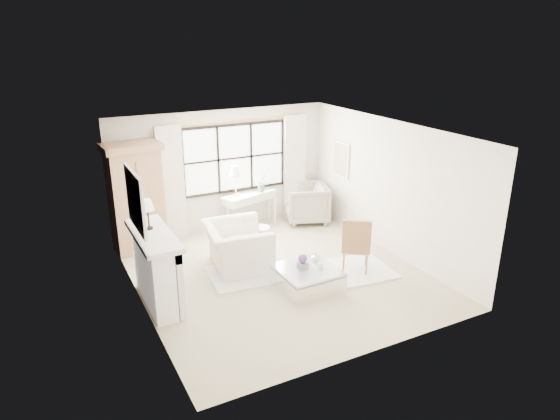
# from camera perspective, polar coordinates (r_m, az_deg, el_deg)

# --- Properties ---
(floor) EXTENTS (5.50, 5.50, 0.00)m
(floor) POSITION_cam_1_polar(r_m,az_deg,el_deg) (9.43, -0.20, -7.33)
(floor) COLOR #BEB18D
(floor) RESTS_ON ground
(ceiling) EXTENTS (5.50, 5.50, 0.00)m
(ceiling) POSITION_cam_1_polar(r_m,az_deg,el_deg) (8.54, -0.22, 9.01)
(ceiling) COLOR white
(ceiling) RESTS_ON ground
(wall_back) EXTENTS (5.00, 0.00, 5.00)m
(wall_back) POSITION_cam_1_polar(r_m,az_deg,el_deg) (11.30, -6.60, 4.54)
(wall_back) COLOR beige
(wall_back) RESTS_ON ground
(wall_front) EXTENTS (5.00, 0.00, 5.00)m
(wall_front) POSITION_cam_1_polar(r_m,az_deg,el_deg) (6.75, 10.56, -6.48)
(wall_front) COLOR white
(wall_front) RESTS_ON ground
(wall_left) EXTENTS (0.00, 5.50, 5.50)m
(wall_left) POSITION_cam_1_polar(r_m,az_deg,el_deg) (8.14, -16.10, -2.27)
(wall_left) COLOR beige
(wall_left) RESTS_ON ground
(wall_right) EXTENTS (0.00, 5.50, 5.50)m
(wall_right) POSITION_cam_1_polar(r_m,az_deg,el_deg) (10.22, 12.38, 2.56)
(wall_right) COLOR silver
(wall_right) RESTS_ON ground
(window_pane) EXTENTS (2.40, 0.02, 1.50)m
(window_pane) POSITION_cam_1_polar(r_m,az_deg,el_deg) (11.32, -5.19, 5.94)
(window_pane) COLOR silver
(window_pane) RESTS_ON wall_back
(window_frame) EXTENTS (2.50, 0.04, 1.50)m
(window_frame) POSITION_cam_1_polar(r_m,az_deg,el_deg) (11.32, -5.17, 5.93)
(window_frame) COLOR black
(window_frame) RESTS_ON wall_back
(curtain_rod) EXTENTS (3.30, 0.04, 0.04)m
(curtain_rod) POSITION_cam_1_polar(r_m,az_deg,el_deg) (11.09, -5.21, 10.24)
(curtain_rod) COLOR #B68D3F
(curtain_rod) RESTS_ON wall_back
(curtain_left) EXTENTS (0.55, 0.10, 2.47)m
(curtain_left) POSITION_cam_1_polar(r_m,az_deg,el_deg) (10.89, -12.29, 3.00)
(curtain_left) COLOR beige
(curtain_left) RESTS_ON ground
(curtain_right) EXTENTS (0.55, 0.10, 2.47)m
(curtain_right) POSITION_cam_1_polar(r_m,az_deg,el_deg) (11.97, 1.68, 4.97)
(curtain_right) COLOR beige
(curtain_right) RESTS_ON ground
(fireplace) EXTENTS (0.58, 1.66, 1.26)m
(fireplace) POSITION_cam_1_polar(r_m,az_deg,el_deg) (8.46, -14.15, -6.43)
(fireplace) COLOR white
(fireplace) RESTS_ON ground
(mirror_frame) EXTENTS (0.05, 1.15, 0.95)m
(mirror_frame) POSITION_cam_1_polar(r_m,az_deg,el_deg) (7.98, -16.22, 1.03)
(mirror_frame) COLOR silver
(mirror_frame) RESTS_ON wall_left
(mirror_glass) EXTENTS (0.02, 1.00, 0.80)m
(mirror_glass) POSITION_cam_1_polar(r_m,az_deg,el_deg) (7.98, -16.01, 1.07)
(mirror_glass) COLOR silver
(mirror_glass) RESTS_ON wall_left
(art_frame) EXTENTS (0.04, 0.62, 0.82)m
(art_frame) POSITION_cam_1_polar(r_m,az_deg,el_deg) (11.45, 6.97, 5.77)
(art_frame) COLOR white
(art_frame) RESTS_ON wall_right
(art_canvas) EXTENTS (0.01, 0.52, 0.72)m
(art_canvas) POSITION_cam_1_polar(r_m,az_deg,el_deg) (11.44, 6.88, 5.76)
(art_canvas) COLOR #BCAE91
(art_canvas) RESTS_ON wall_right
(mantel_lamp) EXTENTS (0.22, 0.22, 0.51)m
(mantel_lamp) POSITION_cam_1_polar(r_m,az_deg,el_deg) (8.26, -14.94, 0.43)
(mantel_lamp) COLOR black
(mantel_lamp) RESTS_ON fireplace
(armoire) EXTENTS (1.17, 0.79, 2.24)m
(armoire) POSITION_cam_1_polar(r_m,az_deg,el_deg) (10.47, -16.15, 1.44)
(armoire) COLOR tan
(armoire) RESTS_ON floor
(console_table) EXTENTS (1.37, 0.79, 0.80)m
(console_table) POSITION_cam_1_polar(r_m,az_deg,el_deg) (11.55, -3.54, 0.04)
(console_table) COLOR silver
(console_table) RESTS_ON floor
(console_lamp) EXTENTS (0.28, 0.28, 0.69)m
(console_lamp) POSITION_cam_1_polar(r_m,az_deg,el_deg) (11.13, -5.12, 4.40)
(console_lamp) COLOR #B1883D
(console_lamp) RESTS_ON console_table
(orchid_plant) EXTENTS (0.30, 0.27, 0.44)m
(orchid_plant) POSITION_cam_1_polar(r_m,az_deg,el_deg) (11.47, -2.08, 3.19)
(orchid_plant) COLOR #556E49
(orchid_plant) RESTS_ON console_table
(side_table) EXTENTS (0.40, 0.40, 0.51)m
(side_table) POSITION_cam_1_polar(r_m,az_deg,el_deg) (10.29, -2.22, -2.90)
(side_table) COLOR white
(side_table) RESTS_ON floor
(rug_left) EXTENTS (1.74, 1.31, 0.03)m
(rug_left) POSITION_cam_1_polar(r_m,az_deg,el_deg) (9.47, -3.09, -7.14)
(rug_left) COLOR silver
(rug_left) RESTS_ON floor
(rug_right) EXTENTS (1.71, 1.35, 0.03)m
(rug_right) POSITION_cam_1_polar(r_m,az_deg,el_deg) (9.59, 7.83, -6.93)
(rug_right) COLOR white
(rug_right) RESTS_ON floor
(club_armchair) EXTENTS (1.30, 1.44, 0.85)m
(club_armchair) POSITION_cam_1_polar(r_m,az_deg,el_deg) (9.57, -4.89, -4.16)
(club_armchair) COLOR white
(club_armchair) RESTS_ON floor
(wingback_chair) EXTENTS (1.27, 1.25, 0.90)m
(wingback_chair) POSITION_cam_1_polar(r_m,az_deg,el_deg) (11.83, 3.04, 0.80)
(wingback_chair) COLOR #9F9786
(wingback_chair) RESTS_ON floor
(french_chair) EXTENTS (0.67, 0.67, 1.08)m
(french_chair) POSITION_cam_1_polar(r_m,az_deg,el_deg) (9.51, 8.60, -5.25)
(french_chair) COLOR #A06D43
(french_chair) RESTS_ON floor
(coffee_table) EXTENTS (1.01, 1.01, 0.38)m
(coffee_table) POSITION_cam_1_polar(r_m,az_deg,el_deg) (8.88, 3.13, -7.85)
(coffee_table) COLOR white
(coffee_table) RESTS_ON floor
(planter_box) EXTENTS (0.16, 0.16, 0.12)m
(planter_box) POSITION_cam_1_polar(r_m,az_deg,el_deg) (8.75, 2.60, -6.39)
(planter_box) COLOR slate
(planter_box) RESTS_ON coffee_table
(planter_flowers) EXTENTS (0.16, 0.16, 0.16)m
(planter_flowers) POSITION_cam_1_polar(r_m,az_deg,el_deg) (8.69, 2.62, -5.58)
(planter_flowers) COLOR #552E74
(planter_flowers) RESTS_ON planter_box
(pillar_candle) EXTENTS (0.09, 0.09, 0.12)m
(pillar_candle) POSITION_cam_1_polar(r_m,az_deg,el_deg) (8.77, 4.63, -6.38)
(pillar_candle) COLOR silver
(pillar_candle) RESTS_ON coffee_table
(coffee_vase) EXTENTS (0.18, 0.18, 0.15)m
(coffee_vase) POSITION_cam_1_polar(r_m,az_deg,el_deg) (9.05, 4.03, -5.38)
(coffee_vase) COLOR silver
(coffee_vase) RESTS_ON coffee_table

